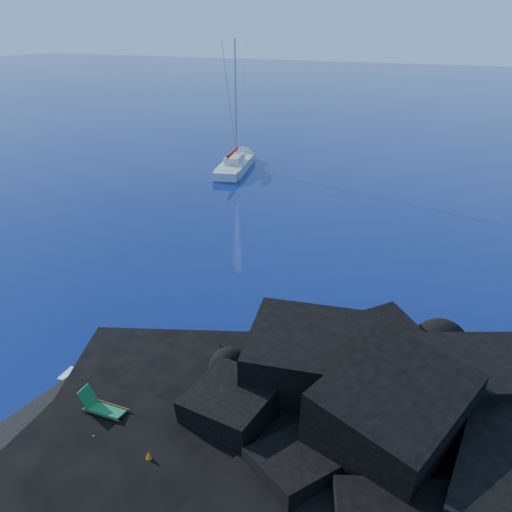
% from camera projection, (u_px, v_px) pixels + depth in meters
% --- Properties ---
extents(ground, '(400.00, 400.00, 0.00)m').
position_uv_depth(ground, '(19.00, 414.00, 19.60)').
color(ground, '#040D3D').
rests_on(ground, ground).
extents(headland, '(24.00, 24.00, 3.60)m').
position_uv_depth(headland, '(364.00, 472.00, 17.10)').
color(headland, black).
rests_on(headland, ground).
extents(beach, '(9.08, 6.86, 0.70)m').
position_uv_depth(beach, '(118.00, 442.00, 18.29)').
color(beach, black).
rests_on(beach, ground).
extents(surf_foam, '(10.00, 8.00, 0.06)m').
position_uv_depth(surf_foam, '(194.00, 375.00, 21.80)').
color(surf_foam, white).
rests_on(surf_foam, ground).
extents(sailboat, '(5.34, 12.42, 12.75)m').
position_uv_depth(sailboat, '(236.00, 169.00, 52.51)').
color(sailboat, silver).
rests_on(sailboat, ground).
extents(deck_chair, '(1.78, 0.85, 1.20)m').
position_uv_depth(deck_chair, '(105.00, 405.00, 18.72)').
color(deck_chair, '#176830').
rests_on(deck_chair, beach).
extents(towel, '(2.10, 1.36, 0.05)m').
position_uv_depth(towel, '(87.00, 435.00, 18.12)').
color(towel, silver).
rests_on(towel, beach).
extents(sunbather, '(1.87, 0.88, 0.24)m').
position_uv_depth(sunbather, '(86.00, 432.00, 18.05)').
color(sunbather, tan).
rests_on(sunbather, towel).
extents(marker_cone, '(0.48, 0.48, 0.59)m').
position_uv_depth(marker_cone, '(149.00, 458.00, 16.82)').
color(marker_cone, orange).
rests_on(marker_cone, beach).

